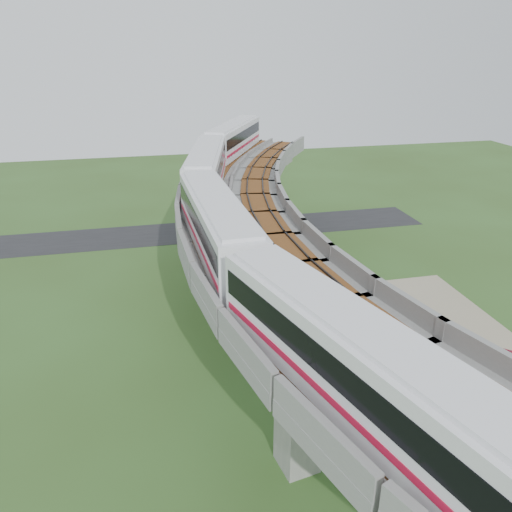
% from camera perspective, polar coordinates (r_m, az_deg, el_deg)
% --- Properties ---
extents(ground, '(160.00, 160.00, 0.00)m').
position_cam_1_polar(ground, '(39.24, -1.21, -12.18)').
color(ground, '#365020').
rests_on(ground, ground).
extents(dirt_lot, '(18.00, 26.00, 0.04)m').
position_cam_1_polar(dirt_lot, '(42.29, 18.64, -10.64)').
color(dirt_lot, gray).
rests_on(dirt_lot, ground).
extents(asphalt_road, '(60.00, 8.00, 0.03)m').
position_cam_1_polar(asphalt_road, '(65.74, -6.50, 2.83)').
color(asphalt_road, '#232326').
rests_on(asphalt_road, ground).
extents(viaduct, '(19.58, 73.98, 11.40)m').
position_cam_1_polar(viaduct, '(35.69, 4.72, 0.61)').
color(viaduct, '#99968E').
rests_on(viaduct, ground).
extents(metro_train, '(12.76, 61.15, 3.64)m').
position_cam_1_polar(metro_train, '(37.94, -1.98, 7.27)').
color(metro_train, white).
rests_on(metro_train, ground).
extents(fence, '(3.87, 38.73, 1.50)m').
position_cam_1_polar(fence, '(41.52, 12.26, -9.34)').
color(fence, '#2D382D').
rests_on(fence, ground).
extents(tree_0, '(2.07, 2.07, 3.29)m').
position_cam_1_polar(tree_0, '(59.89, 5.27, 3.25)').
color(tree_0, '#382314').
rests_on(tree_0, ground).
extents(tree_1, '(2.82, 2.82, 3.41)m').
position_cam_1_polar(tree_1, '(52.20, 5.21, -0.04)').
color(tree_1, '#382314').
rests_on(tree_1, ground).
extents(tree_2, '(2.44, 2.44, 3.49)m').
position_cam_1_polar(tree_2, '(43.86, 5.81, -4.45)').
color(tree_2, '#382314').
rests_on(tree_2, ground).
extents(tree_3, '(2.83, 2.83, 3.35)m').
position_cam_1_polar(tree_3, '(34.98, 11.87, -13.39)').
color(tree_3, '#382314').
rests_on(tree_3, ground).
extents(tree_4, '(2.48, 2.48, 3.10)m').
position_cam_1_polar(tree_4, '(29.96, 22.25, -22.59)').
color(tree_4, '#382314').
rests_on(tree_4, ground).
extents(car_white, '(3.53, 3.91, 1.29)m').
position_cam_1_polar(car_white, '(36.31, 19.82, -15.78)').
color(car_white, white).
rests_on(car_white, dirt_lot).
extents(car_red, '(3.81, 3.96, 1.34)m').
position_cam_1_polar(car_red, '(42.00, 26.99, -11.26)').
color(car_red, '#A30F23').
rests_on(car_red, dirt_lot).
extents(car_dark, '(4.54, 2.08, 1.29)m').
position_cam_1_polar(car_dark, '(41.64, 13.16, -9.43)').
color(car_dark, black).
rests_on(car_dark, dirt_lot).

